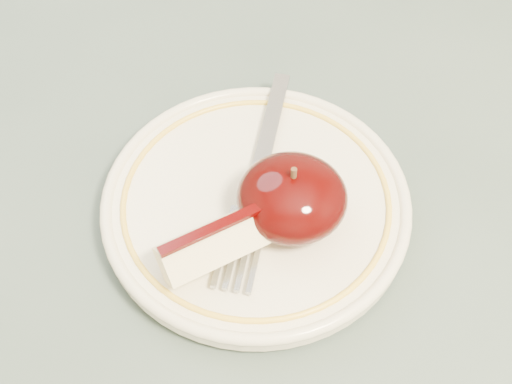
# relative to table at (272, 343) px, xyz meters

# --- Properties ---
(table) EXTENTS (0.90, 0.90, 0.75)m
(table) POSITION_rel_table_xyz_m (0.00, 0.00, 0.00)
(table) COLOR brown
(table) RESTS_ON ground
(plate) EXTENTS (0.22, 0.22, 0.02)m
(plate) POSITION_rel_table_xyz_m (-0.02, 0.06, 0.10)
(plate) COLOR beige
(plate) RESTS_ON table
(apple_half) EXTENTS (0.08, 0.07, 0.05)m
(apple_half) POSITION_rel_table_xyz_m (0.01, 0.05, 0.13)
(apple_half) COLOR black
(apple_half) RESTS_ON plate
(apple_wedge) EXTENTS (0.08, 0.07, 0.04)m
(apple_wedge) POSITION_rel_table_xyz_m (-0.04, 0.01, 0.12)
(apple_wedge) COLOR beige
(apple_wedge) RESTS_ON plate
(fork) EXTENTS (0.04, 0.20, 0.00)m
(fork) POSITION_rel_table_xyz_m (-0.02, 0.08, 0.11)
(fork) COLOR #96999E
(fork) RESTS_ON plate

